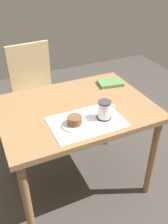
{
  "coord_description": "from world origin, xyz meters",
  "views": [
    {
      "loc": [
        -0.54,
        -1.3,
        1.6
      ],
      "look_at": [
        -0.01,
        -0.15,
        0.77
      ],
      "focal_mm": 40.0,
      "sensor_mm": 36.0,
      "label": 1
    }
  ],
  "objects_px": {
    "pastry": "(75,120)",
    "dining_table": "(76,118)",
    "wooden_chair": "(36,93)",
    "coffee_mug": "(105,109)",
    "small_book": "(110,83)",
    "pastry_plate": "(75,124)"
  },
  "relations": [
    {
      "from": "wooden_chair",
      "to": "pastry",
      "type": "bearing_deg",
      "value": 86.38
    },
    {
      "from": "pastry",
      "to": "dining_table",
      "type": "bearing_deg",
      "value": 65.38
    },
    {
      "from": "pastry_plate",
      "to": "small_book",
      "type": "distance_m",
      "value": 0.6
    },
    {
      "from": "wooden_chair",
      "to": "pastry_plate",
      "type": "distance_m",
      "value": 0.94
    },
    {
      "from": "dining_table",
      "to": "coffee_mug",
      "type": "height_order",
      "value": "coffee_mug"
    },
    {
      "from": "pastry_plate",
      "to": "wooden_chair",
      "type": "bearing_deg",
      "value": 90.32
    },
    {
      "from": "dining_table",
      "to": "coffee_mug",
      "type": "xyz_separation_m",
      "value": [
        0.11,
        -0.2,
        0.16
      ]
    },
    {
      "from": "dining_table",
      "to": "wooden_chair",
      "type": "distance_m",
      "value": 0.74
    },
    {
      "from": "dining_table",
      "to": "pastry",
      "type": "xyz_separation_m",
      "value": [
        -0.09,
        -0.19,
        0.13
      ]
    },
    {
      "from": "dining_table",
      "to": "small_book",
      "type": "height_order",
      "value": "small_book"
    },
    {
      "from": "dining_table",
      "to": "small_book",
      "type": "relative_size",
      "value": 5.64
    },
    {
      "from": "dining_table",
      "to": "pastry_plate",
      "type": "relative_size",
      "value": 6.45
    },
    {
      "from": "dining_table",
      "to": "pastry_plate",
      "type": "height_order",
      "value": "pastry_plate"
    },
    {
      "from": "pastry_plate",
      "to": "dining_table",
      "type": "bearing_deg",
      "value": 65.38
    },
    {
      "from": "pastry_plate",
      "to": "coffee_mug",
      "type": "distance_m",
      "value": 0.2
    },
    {
      "from": "dining_table",
      "to": "small_book",
      "type": "xyz_separation_m",
      "value": [
        0.37,
        0.18,
        0.1
      ]
    },
    {
      "from": "coffee_mug",
      "to": "small_book",
      "type": "bearing_deg",
      "value": 55.61
    },
    {
      "from": "small_book",
      "to": "pastry_plate",
      "type": "bearing_deg",
      "value": -130.73
    },
    {
      "from": "coffee_mug",
      "to": "wooden_chair",
      "type": "bearing_deg",
      "value": 102.48
    },
    {
      "from": "wooden_chair",
      "to": "dining_table",
      "type": "bearing_deg",
      "value": 93.54
    },
    {
      "from": "wooden_chair",
      "to": "pastry_plate",
      "type": "height_order",
      "value": "wooden_chair"
    },
    {
      "from": "dining_table",
      "to": "wooden_chair",
      "type": "height_order",
      "value": "wooden_chair"
    }
  ]
}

